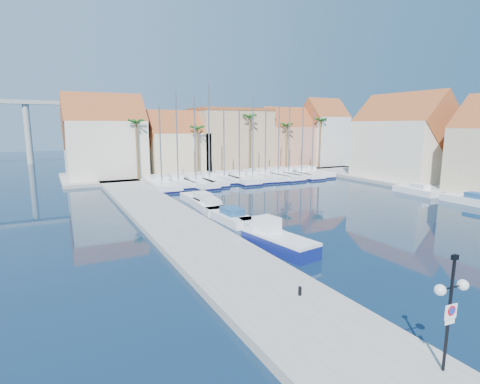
{
  "coord_description": "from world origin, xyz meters",
  "views": [
    {
      "loc": [
        -18.67,
        -17.33,
        8.91
      ],
      "look_at": [
        -3.52,
        11.92,
        3.0
      ],
      "focal_mm": 28.0,
      "sensor_mm": 36.0,
      "label": 1
    }
  ],
  "objects": [
    {
      "name": "sailboat_2",
      "position": [
        0.75,
        35.16,
        0.57
      ],
      "size": [
        3.51,
        11.99,
        12.9
      ],
      "rotation": [
        0.0,
        0.0,
        0.03
      ],
      "color": "white",
      "rests_on": "ground"
    },
    {
      "name": "fishing_boat",
      "position": [
        -4.36,
        4.48,
        0.74
      ],
      "size": [
        3.06,
        6.58,
        2.22
      ],
      "rotation": [
        0.0,
        0.0,
        0.15
      ],
      "color": "navy",
      "rests_on": "ground"
    },
    {
      "name": "shore_east",
      "position": [
        32.0,
        15.0,
        0.25
      ],
      "size": [
        12.0,
        60.0,
        0.5
      ],
      "primitive_type": "cube",
      "color": "gray",
      "rests_on": "ground"
    },
    {
      "name": "sailboat_0",
      "position": [
        -4.28,
        35.47,
        0.55
      ],
      "size": [
        3.46,
        12.01,
        11.54
      ],
      "rotation": [
        0.0,
        0.0,
        -0.03
      ],
      "color": "white",
      "rests_on": "ground"
    },
    {
      "name": "building_4",
      "position": [
        34.0,
        46.0,
        6.97
      ],
      "size": [
        8.3,
        8.0,
        14.0
      ],
      "color": "silver",
      "rests_on": "shore_north"
    },
    {
      "name": "sailboat_1",
      "position": [
        -1.58,
        36.15,
        0.6
      ],
      "size": [
        2.77,
        9.93,
        13.64
      ],
      "rotation": [
        0.0,
        0.0,
        -0.02
      ],
      "color": "white",
      "rests_on": "ground"
    },
    {
      "name": "sailboat_9",
      "position": [
        18.0,
        36.09,
        0.59
      ],
      "size": [
        3.21,
        10.7,
        13.35
      ],
      "rotation": [
        0.0,
        0.0,
        0.04
      ],
      "color": "white",
      "rests_on": "ground"
    },
    {
      "name": "motorboat_west_1",
      "position": [
        -3.87,
        13.41,
        0.51
      ],
      "size": [
        2.4,
        6.73,
        1.4
      ],
      "rotation": [
        0.0,
        0.0,
        0.04
      ],
      "color": "white",
      "rests_on": "ground"
    },
    {
      "name": "sailboat_11",
      "position": [
        23.07,
        36.06,
        0.56
      ],
      "size": [
        3.21,
        10.93,
        11.4
      ],
      "rotation": [
        0.0,
        0.0,
        -0.03
      ],
      "color": "white",
      "rests_on": "ground"
    },
    {
      "name": "palm_0",
      "position": [
        -6.0,
        42.0,
        9.08
      ],
      "size": [
        2.6,
        2.6,
        10.15
      ],
      "color": "brown",
      "rests_on": "shore_north"
    },
    {
      "name": "motorboat_east_0",
      "position": [
        24.0,
        7.55,
        0.51
      ],
      "size": [
        2.09,
        6.5,
        1.4
      ],
      "rotation": [
        0.0,
        0.0,
        0.0
      ],
      "color": "white",
      "rests_on": "ground"
    },
    {
      "name": "palm_1",
      "position": [
        4.0,
        42.0,
        8.14
      ],
      "size": [
        2.6,
        2.6,
        9.15
      ],
      "color": "brown",
      "rests_on": "shore_north"
    },
    {
      "name": "motorboat_west_3",
      "position": [
        -3.36,
        22.15,
        0.51
      ],
      "size": [
        2.46,
        7.12,
        1.4
      ],
      "rotation": [
        0.0,
        0.0,
        0.03
      ],
      "color": "white",
      "rests_on": "ground"
    },
    {
      "name": "sailboat_5",
      "position": [
        8.13,
        35.29,
        0.56
      ],
      "size": [
        3.25,
        11.21,
        11.1
      ],
      "rotation": [
        0.0,
        0.0,
        -0.03
      ],
      "color": "white",
      "rests_on": "ground"
    },
    {
      "name": "shore_north",
      "position": [
        10.0,
        48.0,
        0.25
      ],
      "size": [
        54.0,
        16.0,
        0.5
      ],
      "primitive_type": "cube",
      "color": "gray",
      "rests_on": "ground"
    },
    {
      "name": "palm_3",
      "position": [
        22.0,
        42.0,
        8.61
      ],
      "size": [
        2.6,
        2.6,
        9.65
      ],
      "color": "brown",
      "rests_on": "shore_north"
    },
    {
      "name": "palm_2",
      "position": [
        14.0,
        42.0,
        10.02
      ],
      "size": [
        2.6,
        2.6,
        11.15
      ],
      "color": "brown",
      "rests_on": "shore_north"
    },
    {
      "name": "bollard",
      "position": [
        -7.93,
        -3.13,
        0.72
      ],
      "size": [
        0.18,
        0.18,
        0.44
      ],
      "primitive_type": "cylinder",
      "color": "black",
      "rests_on": "quay_west"
    },
    {
      "name": "sailboat_7",
      "position": [
        13.28,
        36.05,
        0.56
      ],
      "size": [
        3.7,
        11.85,
        11.74
      ],
      "rotation": [
        0.0,
        0.0,
        0.05
      ],
      "color": "white",
      "rests_on": "ground"
    },
    {
      "name": "palm_4",
      "position": [
        30.0,
        42.0,
        9.55
      ],
      "size": [
        2.6,
        2.6,
        10.65
      ],
      "color": "brown",
      "rests_on": "shore_north"
    },
    {
      "name": "motorboat_east_1",
      "position": [
        24.0,
        14.8,
        0.51
      ],
      "size": [
        2.23,
        6.16,
        1.4
      ],
      "rotation": [
        0.0,
        0.0,
        -0.05
      ],
      "color": "white",
      "rests_on": "ground"
    },
    {
      "name": "sailboat_4",
      "position": [
        6.11,
        36.5,
        0.59
      ],
      "size": [
        2.69,
        8.65,
        11.36
      ],
      "rotation": [
        0.0,
        0.0,
        0.05
      ],
      "color": "white",
      "rests_on": "ground"
    },
    {
      "name": "sailboat_8",
      "position": [
        15.71,
        35.88,
        0.58
      ],
      "size": [
        4.11,
        12.1,
        14.17
      ],
      "rotation": [
        0.0,
        0.0,
        0.08
      ],
      "color": "white",
      "rests_on": "ground"
    },
    {
      "name": "ground",
      "position": [
        0.0,
        0.0,
        0.0
      ],
      "size": [
        260.0,
        260.0,
        0.0
      ],
      "primitive_type": "plane",
      "color": "#071C2F",
      "rests_on": "ground"
    },
    {
      "name": "motorboat_west_2",
      "position": [
        -3.81,
        18.64,
        0.51
      ],
      "size": [
        2.62,
        6.8,
        1.4
      ],
      "rotation": [
        0.0,
        0.0,
        -0.07
      ],
      "color": "white",
      "rests_on": "ground"
    },
    {
      "name": "quay_west",
      "position": [
        -9.0,
        13.5,
        0.25
      ],
      "size": [
        6.0,
        77.0,
        0.5
      ],
      "primitive_type": "cube",
      "color": "gray",
      "rests_on": "ground"
    },
    {
      "name": "lamp_post",
      "position": [
        -7.0,
        -10.19,
        3.28
      ],
      "size": [
        1.43,
        0.48,
        4.23
      ],
      "rotation": [
        0.0,
        0.0,
        -0.09
      ],
      "color": "black",
      "rests_on": "quay_west"
    },
    {
      "name": "sailboat_3",
      "position": [
        3.3,
        35.78,
        0.6
      ],
      "size": [
        3.45,
        10.87,
        14.97
      ],
      "rotation": [
        0.0,
        0.0,
        -0.06
      ],
      "color": "white",
      "rests_on": "ground"
    },
    {
      "name": "building_3",
      "position": [
        25.0,
        47.0,
        5.86
      ],
      "size": [
        10.3,
        8.0,
        12.0
      ],
      "color": "tan",
      "rests_on": "shore_north"
    },
    {
      "name": "building_1",
      "position": [
        2.0,
        47.0,
        5.3
      ],
      "size": [
        10.3,
        8.0,
        11.0
      ],
      "color": "beige",
      "rests_on": "shore_north"
    },
    {
      "name": "sailboat_10",
      "position": [
        20.3,
        35.39,
        0.59
      ],
      "size": [
        3.2,
        11.01,
        14.16
      ],
      "rotation": [
        0.0,
        0.0,
        -0.03
      ],
      "color": "white",
      "rests_on": "ground"
    },
    {
      "name": "building_6",
      "position": [
        32.0,
        24.0,
        6.52
      ],
      "size": [
        9.0,
        14.3,
        13.5
      ],
      "color": "beige",
      "rests_on": "shore_east"
    },
    {
      "name": "building_0",
      "position": [
        -10.0,
        47.0,
        6.52
      ],
      "size": [
        12.3,
        9.0,
        13.5
      ],
      "color": "beige",
      "rests_on": "shore_north"
    },
    {
      "name": "building_2",
      "position": [
        13.0,
        48.0,
        6.26
      ],
      "size": [
        14.2,
        10.2,
        11.5
      ],
      "color": "tan",
      "rests_on": "shore_north"
    },
    {
      "name": "motorboat_west_0",
      "position": [
        -3.35,
        8.4,
        0.51
      ],
      "size": [
        2.5,
        6.1,
        1.4
      ],
      "rotation": [
        0.0,
        0.0,
        -0.1
      ],
      "color": "white",
      "rests_on": "ground"
    },
    {
      "name": "sailboat_6",
      "position": [
        10.69,
        35.53,
        0.59
      ],
      "size": [
        2.89,
        10.34,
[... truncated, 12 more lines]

